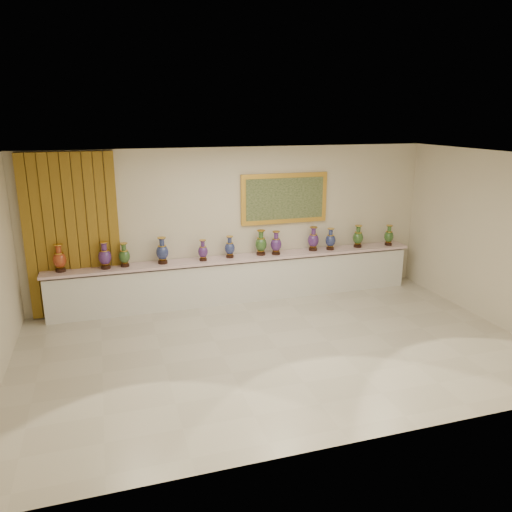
{
  "coord_description": "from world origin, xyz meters",
  "views": [
    {
      "loc": [
        -2.46,
        -6.81,
        3.57
      ],
      "look_at": [
        0.18,
        1.7,
        1.05
      ],
      "focal_mm": 35.0,
      "sensor_mm": 36.0,
      "label": 1
    }
  ],
  "objects_px": {
    "counter": "(239,279)",
    "vase_2": "(124,256)",
    "vase_1": "(105,257)",
    "vase_0": "(60,259)"
  },
  "relations": [
    {
      "from": "vase_0",
      "to": "vase_1",
      "type": "height_order",
      "value": "same"
    },
    {
      "from": "vase_1",
      "to": "vase_0",
      "type": "bearing_deg",
      "value": 176.54
    },
    {
      "from": "vase_0",
      "to": "vase_2",
      "type": "distance_m",
      "value": 1.11
    },
    {
      "from": "counter",
      "to": "vase_2",
      "type": "relative_size",
      "value": 16.48
    },
    {
      "from": "vase_2",
      "to": "vase_0",
      "type": "bearing_deg",
      "value": 179.07
    },
    {
      "from": "counter",
      "to": "vase_1",
      "type": "relative_size",
      "value": 14.65
    },
    {
      "from": "counter",
      "to": "vase_0",
      "type": "bearing_deg",
      "value": 179.7
    },
    {
      "from": "counter",
      "to": "vase_1",
      "type": "height_order",
      "value": "vase_1"
    },
    {
      "from": "counter",
      "to": "vase_2",
      "type": "bearing_deg",
      "value": -179.98
    },
    {
      "from": "vase_1",
      "to": "vase_2",
      "type": "bearing_deg",
      "value": 4.75
    }
  ]
}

